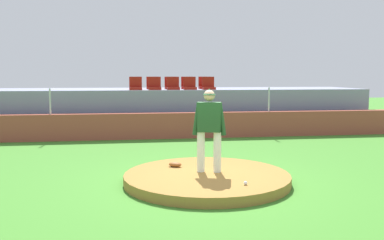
% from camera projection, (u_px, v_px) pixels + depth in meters
% --- Properties ---
extents(ground_plane, '(60.00, 60.00, 0.00)m').
position_uv_depth(ground_plane, '(207.00, 183.00, 8.77)').
color(ground_plane, '#3E8228').
extents(pitchers_mound, '(3.51, 3.51, 0.20)m').
position_uv_depth(pitchers_mound, '(207.00, 178.00, 8.76)').
color(pitchers_mound, olive).
rests_on(pitchers_mound, ground_plane).
extents(pitcher, '(0.73, 0.37, 1.79)m').
position_uv_depth(pitcher, '(209.00, 124.00, 8.79)').
color(pitcher, white).
rests_on(pitcher, pitchers_mound).
extents(baseball, '(0.07, 0.07, 0.07)m').
position_uv_depth(baseball, '(245.00, 183.00, 7.82)').
color(baseball, white).
rests_on(baseball, pitchers_mound).
extents(fielding_glove, '(0.36, 0.32, 0.11)m').
position_uv_depth(fielding_glove, '(175.00, 164.00, 9.37)').
color(fielding_glove, brown).
rests_on(fielding_glove, pitchers_mound).
extents(brick_barrier, '(16.95, 0.40, 0.92)m').
position_uv_depth(brick_barrier, '(176.00, 125.00, 14.93)').
color(brick_barrier, '#9C4738').
rests_on(brick_barrier, ground_plane).
extents(fence_post_left, '(0.06, 0.06, 0.90)m').
position_uv_depth(fence_post_left, '(50.00, 101.00, 14.22)').
color(fence_post_left, silver).
rests_on(fence_post_left, brick_barrier).
extents(fence_post_right, '(0.06, 0.06, 0.90)m').
position_uv_depth(fence_post_right, '(269.00, 99.00, 15.33)').
color(fence_post_right, silver).
rests_on(fence_post_right, brick_barrier).
extents(bleacher_platform, '(15.81, 3.31, 1.71)m').
position_uv_depth(bleacher_platform, '(170.00, 109.00, 17.18)').
color(bleacher_platform, gray).
rests_on(bleacher_platform, ground_plane).
extents(stadium_chair_0, '(0.48, 0.44, 0.50)m').
position_uv_depth(stadium_chair_0, '(136.00, 86.00, 15.73)').
color(stadium_chair_0, maroon).
rests_on(stadium_chair_0, bleacher_platform).
extents(stadium_chair_1, '(0.48, 0.44, 0.50)m').
position_uv_depth(stadium_chair_1, '(155.00, 86.00, 15.84)').
color(stadium_chair_1, maroon).
rests_on(stadium_chair_1, bleacher_platform).
extents(stadium_chair_2, '(0.48, 0.44, 0.50)m').
position_uv_depth(stadium_chair_2, '(173.00, 86.00, 15.99)').
color(stadium_chair_2, maroon).
rests_on(stadium_chair_2, bleacher_platform).
extents(stadium_chair_3, '(0.48, 0.44, 0.50)m').
position_uv_depth(stadium_chair_3, '(190.00, 86.00, 16.08)').
color(stadium_chair_3, maroon).
rests_on(stadium_chair_3, bleacher_platform).
extents(stadium_chair_4, '(0.48, 0.44, 0.50)m').
position_uv_depth(stadium_chair_4, '(208.00, 86.00, 16.18)').
color(stadium_chair_4, maroon).
rests_on(stadium_chair_4, bleacher_platform).
extents(stadium_chair_5, '(0.48, 0.44, 0.50)m').
position_uv_depth(stadium_chair_5, '(136.00, 85.00, 16.68)').
color(stadium_chair_5, maroon).
rests_on(stadium_chair_5, bleacher_platform).
extents(stadium_chair_6, '(0.48, 0.44, 0.50)m').
position_uv_depth(stadium_chair_6, '(153.00, 85.00, 16.77)').
color(stadium_chair_6, maroon).
rests_on(stadium_chair_6, bleacher_platform).
extents(stadium_chair_7, '(0.48, 0.44, 0.50)m').
position_uv_depth(stadium_chair_7, '(171.00, 85.00, 16.86)').
color(stadium_chair_7, maroon).
rests_on(stadium_chair_7, bleacher_platform).
extents(stadium_chair_8, '(0.48, 0.44, 0.50)m').
position_uv_depth(stadium_chair_8, '(187.00, 85.00, 16.95)').
color(stadium_chair_8, maroon).
rests_on(stadium_chair_8, bleacher_platform).
extents(stadium_chair_9, '(0.48, 0.44, 0.50)m').
position_uv_depth(stadium_chair_9, '(205.00, 85.00, 17.08)').
color(stadium_chair_9, maroon).
rests_on(stadium_chair_9, bleacher_platform).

